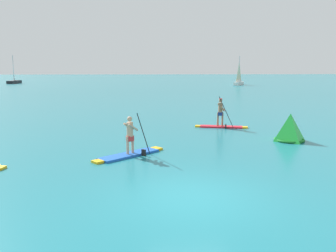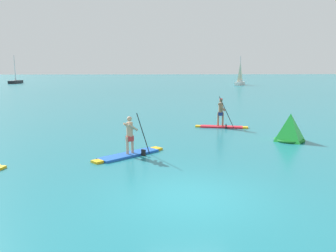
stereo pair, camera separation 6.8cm
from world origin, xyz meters
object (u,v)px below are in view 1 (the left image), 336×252
at_px(paddleboarder_mid_center, 130,148).
at_px(sailboat_right_horizon, 239,81).
at_px(race_marker_buoy, 290,129).
at_px(paddleboarder_far_right, 221,121).
at_px(sailboat_left_horizon, 14,80).

xyz_separation_m(paddleboarder_mid_center, sailboat_right_horizon, (22.72, 60.89, 0.51)).
relative_size(race_marker_buoy, sailboat_right_horizon, 0.23).
bearing_deg(sailboat_right_horizon, race_marker_buoy, -163.65).
xyz_separation_m(paddleboarder_mid_center, paddleboarder_far_right, (5.40, 6.41, 0.08)).
bearing_deg(sailboat_right_horizon, paddleboarder_mid_center, -169.87).
distance_m(paddleboarder_mid_center, sailboat_right_horizon, 64.99).
bearing_deg(paddleboarder_far_right, paddleboarder_mid_center, -115.37).
bearing_deg(sailboat_left_horizon, paddleboarder_far_right, 27.67).
relative_size(paddleboarder_mid_center, paddleboarder_far_right, 0.91).
bearing_deg(sailboat_left_horizon, sailboat_right_horizon, 75.82).
bearing_deg(race_marker_buoy, paddleboarder_far_right, 120.55).
bearing_deg(paddleboarder_far_right, race_marker_buoy, -44.75).
height_order(paddleboarder_far_right, race_marker_buoy, paddleboarder_far_right).
height_order(paddleboarder_far_right, sailboat_right_horizon, sailboat_right_horizon).
xyz_separation_m(paddleboarder_far_right, sailboat_right_horizon, (17.33, 54.47, 0.43)).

